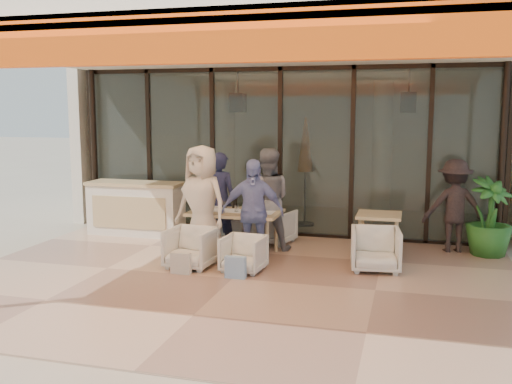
% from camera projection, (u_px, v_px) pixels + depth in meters
% --- Properties ---
extents(ground, '(70.00, 70.00, 0.00)m').
position_uv_depth(ground, '(233.00, 280.00, 8.13)').
color(ground, '#C6B293').
rests_on(ground, ground).
extents(terrace_floor, '(8.00, 6.00, 0.01)m').
position_uv_depth(terrace_floor, '(233.00, 280.00, 8.13)').
color(terrace_floor, tan).
rests_on(terrace_floor, ground).
extents(terrace_structure, '(8.00, 6.00, 3.40)m').
position_uv_depth(terrace_structure, '(225.00, 45.00, 7.41)').
color(terrace_structure, silver).
rests_on(terrace_structure, ground).
extents(glass_storefront, '(8.08, 0.10, 3.20)m').
position_uv_depth(glass_storefront, '(280.00, 153.00, 10.76)').
color(glass_storefront, '#9EADA3').
rests_on(glass_storefront, ground).
extents(interior_block, '(9.05, 3.62, 3.52)m').
position_uv_depth(interior_block, '(304.00, 117.00, 12.88)').
color(interior_block, silver).
rests_on(interior_block, ground).
extents(host_counter, '(1.85, 0.65, 1.04)m').
position_uv_depth(host_counter, '(136.00, 208.00, 10.94)').
color(host_counter, silver).
rests_on(host_counter, ground).
extents(dining_table, '(1.50, 0.90, 0.93)m').
position_uv_depth(dining_table, '(235.00, 214.00, 9.46)').
color(dining_table, tan).
rests_on(dining_table, ground).
extents(chair_far_left, '(0.70, 0.66, 0.70)m').
position_uv_depth(chair_far_left, '(229.00, 222.00, 10.51)').
color(chair_far_left, white).
rests_on(chair_far_left, ground).
extents(chair_far_right, '(0.81, 0.78, 0.69)m').
position_uv_depth(chair_far_right, '(273.00, 225.00, 10.29)').
color(chair_far_right, white).
rests_on(chair_far_right, ground).
extents(chair_near_left, '(0.72, 0.68, 0.70)m').
position_uv_depth(chair_near_left, '(191.00, 246.00, 8.70)').
color(chair_near_left, white).
rests_on(chair_near_left, ground).
extents(chair_near_right, '(0.64, 0.61, 0.61)m').
position_uv_depth(chair_near_right, '(243.00, 252.00, 8.49)').
color(chair_near_right, white).
rests_on(chair_near_right, ground).
extents(diner_navy, '(0.68, 0.51, 1.69)m').
position_uv_depth(diner_navy, '(220.00, 200.00, 9.96)').
color(diner_navy, '#181D36').
rests_on(diner_navy, ground).
extents(diner_grey, '(1.00, 0.86, 1.76)m').
position_uv_depth(diner_grey, '(267.00, 200.00, 9.74)').
color(diner_grey, slate).
rests_on(diner_grey, ground).
extents(diner_cream, '(1.03, 0.82, 1.86)m').
position_uv_depth(diner_cream, '(202.00, 203.00, 9.09)').
color(diner_cream, beige).
rests_on(diner_cream, ground).
extents(diner_periwinkle, '(1.03, 0.55, 1.66)m').
position_uv_depth(diner_periwinkle, '(252.00, 212.00, 8.89)').
color(diner_periwinkle, '#6B77B2').
rests_on(diner_periwinkle, ground).
extents(tote_bag_cream, '(0.30, 0.10, 0.34)m').
position_uv_depth(tote_bag_cream, '(181.00, 264.00, 8.34)').
color(tote_bag_cream, silver).
rests_on(tote_bag_cream, ground).
extents(tote_bag_blue, '(0.30, 0.10, 0.34)m').
position_uv_depth(tote_bag_blue, '(236.00, 268.00, 8.12)').
color(tote_bag_blue, '#99BFD8').
rests_on(tote_bag_blue, ground).
extents(side_table, '(0.70, 0.70, 0.74)m').
position_uv_depth(side_table, '(379.00, 220.00, 9.21)').
color(side_table, tan).
rests_on(side_table, ground).
extents(side_chair, '(0.79, 0.75, 0.73)m').
position_uv_depth(side_chair, '(376.00, 247.00, 8.53)').
color(side_chair, white).
rests_on(side_chair, ground).
extents(standing_woman, '(1.13, 0.80, 1.59)m').
position_uv_depth(standing_woman, '(454.00, 206.00, 9.60)').
color(standing_woman, black).
rests_on(standing_woman, ground).
extents(potted_palm, '(1.04, 1.04, 1.32)m').
position_uv_depth(potted_palm, '(489.00, 217.00, 9.35)').
color(potted_palm, '#1E5919').
rests_on(potted_palm, ground).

